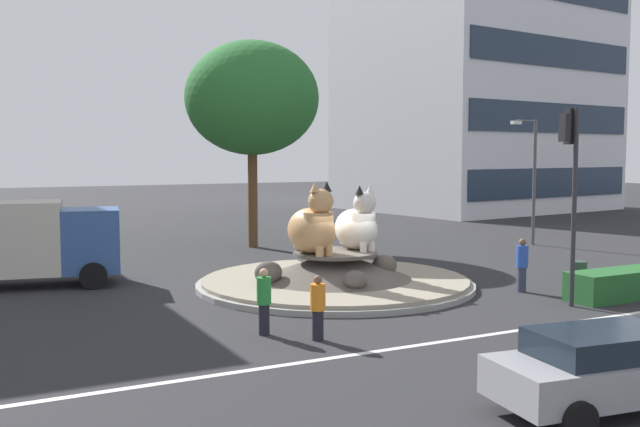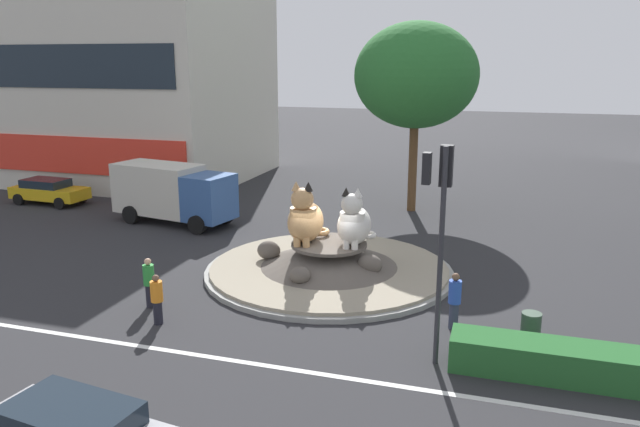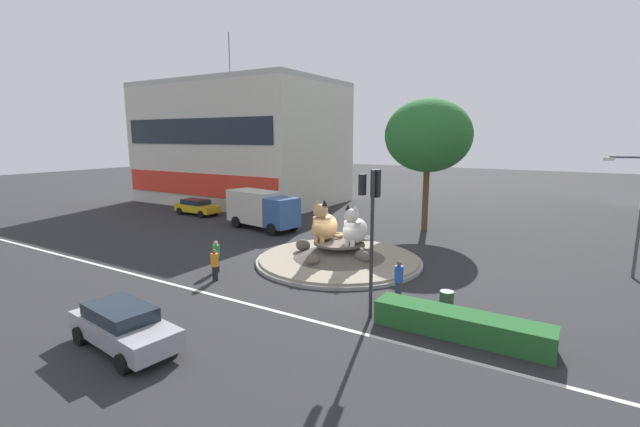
{
  "view_description": "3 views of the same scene",
  "coord_description": "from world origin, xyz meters",
  "px_view_note": "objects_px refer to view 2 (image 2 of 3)",
  "views": [
    {
      "loc": [
        -11.54,
        -21.2,
        4.53
      ],
      "look_at": [
        0.49,
        2.07,
        2.32
      ],
      "focal_mm": 40.45,
      "sensor_mm": 36.0,
      "label": 1
    },
    {
      "loc": [
        6.15,
        -21.06,
        7.86
      ],
      "look_at": [
        -0.79,
        1.4,
        1.95
      ],
      "focal_mm": 34.2,
      "sensor_mm": 36.0,
      "label": 2
    },
    {
      "loc": [
        11.41,
        -20.74,
        7.06
      ],
      "look_at": [
        -2.85,
        2.61,
        2.15
      ],
      "focal_mm": 24.2,
      "sensor_mm": 36.0,
      "label": 3
    }
  ],
  "objects_px": {
    "traffic_light_mast": "(440,208)",
    "litter_bin": "(531,328)",
    "broadleaf_tree_behind_island": "(416,76)",
    "pedestrian_green_shirt": "(149,282)",
    "hatchback_near_shophouse": "(49,191)",
    "shophouse_block": "(103,83)",
    "pedestrian_orange_shirt": "(157,298)",
    "cat_statue_calico": "(305,219)",
    "cat_statue_white": "(354,223)",
    "pedestrian_blue_shirt": "(455,300)",
    "delivery_box_truck": "(172,192)"
  },
  "relations": [
    {
      "from": "cat_statue_calico",
      "to": "litter_bin",
      "type": "distance_m",
      "value": 9.06
    },
    {
      "from": "hatchback_near_shophouse",
      "to": "litter_bin",
      "type": "xyz_separation_m",
      "value": [
        25.5,
        -10.39,
        -0.3
      ]
    },
    {
      "from": "cat_statue_calico",
      "to": "pedestrian_orange_shirt",
      "type": "bearing_deg",
      "value": -32.61
    },
    {
      "from": "hatchback_near_shophouse",
      "to": "delivery_box_truck",
      "type": "relative_size",
      "value": 0.67
    },
    {
      "from": "traffic_light_mast",
      "to": "litter_bin",
      "type": "relative_size",
      "value": 6.47
    },
    {
      "from": "hatchback_near_shophouse",
      "to": "pedestrian_green_shirt",
      "type": "bearing_deg",
      "value": -37.22
    },
    {
      "from": "litter_bin",
      "to": "shophouse_block",
      "type": "bearing_deg",
      "value": 145.33
    },
    {
      "from": "broadleaf_tree_behind_island",
      "to": "pedestrian_green_shirt",
      "type": "height_order",
      "value": "broadleaf_tree_behind_island"
    },
    {
      "from": "cat_statue_calico",
      "to": "pedestrian_blue_shirt",
      "type": "distance_m",
      "value": 6.92
    },
    {
      "from": "pedestrian_green_shirt",
      "to": "litter_bin",
      "type": "xyz_separation_m",
      "value": [
        11.83,
        0.95,
        -0.43
      ]
    },
    {
      "from": "cat_statue_calico",
      "to": "cat_statue_white",
      "type": "distance_m",
      "value": 1.84
    },
    {
      "from": "litter_bin",
      "to": "traffic_light_mast",
      "type": "bearing_deg",
      "value": -142.52
    },
    {
      "from": "shophouse_block",
      "to": "pedestrian_green_shirt",
      "type": "distance_m",
      "value": 26.43
    },
    {
      "from": "pedestrian_green_shirt",
      "to": "hatchback_near_shophouse",
      "type": "distance_m",
      "value": 17.76
    },
    {
      "from": "litter_bin",
      "to": "pedestrian_green_shirt",
      "type": "bearing_deg",
      "value": -175.43
    },
    {
      "from": "cat_statue_white",
      "to": "delivery_box_truck",
      "type": "xyz_separation_m",
      "value": [
        -10.38,
        4.72,
        -0.42
      ]
    },
    {
      "from": "cat_statue_white",
      "to": "traffic_light_mast",
      "type": "relative_size",
      "value": 0.39
    },
    {
      "from": "pedestrian_blue_shirt",
      "to": "cat_statue_white",
      "type": "bearing_deg",
      "value": -37.83
    },
    {
      "from": "broadleaf_tree_behind_island",
      "to": "pedestrian_orange_shirt",
      "type": "distance_m",
      "value": 18.71
    },
    {
      "from": "traffic_light_mast",
      "to": "pedestrian_green_shirt",
      "type": "xyz_separation_m",
      "value": [
        -9.32,
        0.99,
        -3.35
      ]
    },
    {
      "from": "traffic_light_mast",
      "to": "litter_bin",
      "type": "bearing_deg",
      "value": -49.99
    },
    {
      "from": "traffic_light_mast",
      "to": "litter_bin",
      "type": "distance_m",
      "value": 4.94
    },
    {
      "from": "delivery_box_truck",
      "to": "hatchback_near_shophouse",
      "type": "bearing_deg",
      "value": -179.94
    },
    {
      "from": "cat_statue_white",
      "to": "pedestrian_blue_shirt",
      "type": "xyz_separation_m",
      "value": [
        4.04,
        -3.69,
        -1.1
      ]
    },
    {
      "from": "shophouse_block",
      "to": "delivery_box_truck",
      "type": "bearing_deg",
      "value": -43.07
    },
    {
      "from": "pedestrian_blue_shirt",
      "to": "delivery_box_truck",
      "type": "height_order",
      "value": "delivery_box_truck"
    },
    {
      "from": "pedestrian_orange_shirt",
      "to": "delivery_box_truck",
      "type": "xyz_separation_m",
      "value": [
        -5.73,
        10.76,
        0.77
      ]
    },
    {
      "from": "traffic_light_mast",
      "to": "hatchback_near_shophouse",
      "type": "bearing_deg",
      "value": 64.32
    },
    {
      "from": "delivery_box_truck",
      "to": "broadleaf_tree_behind_island",
      "type": "bearing_deg",
      "value": 39.89
    },
    {
      "from": "traffic_light_mast",
      "to": "pedestrian_green_shirt",
      "type": "bearing_deg",
      "value": 86.49
    },
    {
      "from": "pedestrian_blue_shirt",
      "to": "litter_bin",
      "type": "bearing_deg",
      "value": 175.98
    },
    {
      "from": "pedestrian_orange_shirt",
      "to": "cat_statue_calico",
      "type": "bearing_deg",
      "value": -157.3
    },
    {
      "from": "shophouse_block",
      "to": "hatchback_near_shophouse",
      "type": "relative_size",
      "value": 4.69
    },
    {
      "from": "broadleaf_tree_behind_island",
      "to": "litter_bin",
      "type": "xyz_separation_m",
      "value": [
        5.73,
        -14.84,
        -6.66
      ]
    },
    {
      "from": "broadleaf_tree_behind_island",
      "to": "litter_bin",
      "type": "height_order",
      "value": "broadleaf_tree_behind_island"
    },
    {
      "from": "cat_statue_calico",
      "to": "broadleaf_tree_behind_island",
      "type": "bearing_deg",
      "value": 161.33
    },
    {
      "from": "delivery_box_truck",
      "to": "litter_bin",
      "type": "relative_size",
      "value": 7.28
    },
    {
      "from": "pedestrian_blue_shirt",
      "to": "hatchback_near_shophouse",
      "type": "relative_size",
      "value": 0.4
    },
    {
      "from": "pedestrian_blue_shirt",
      "to": "delivery_box_truck",
      "type": "distance_m",
      "value": 16.7
    },
    {
      "from": "cat_statue_white",
      "to": "traffic_light_mast",
      "type": "bearing_deg",
      "value": 28.66
    },
    {
      "from": "traffic_light_mast",
      "to": "broadleaf_tree_behind_island",
      "type": "distance_m",
      "value": 17.31
    },
    {
      "from": "shophouse_block",
      "to": "pedestrian_blue_shirt",
      "type": "bearing_deg",
      "value": -36.4
    },
    {
      "from": "shophouse_block",
      "to": "delivery_box_truck",
      "type": "height_order",
      "value": "shophouse_block"
    },
    {
      "from": "hatchback_near_shophouse",
      "to": "litter_bin",
      "type": "bearing_deg",
      "value": -19.71
    },
    {
      "from": "cat_statue_calico",
      "to": "cat_statue_white",
      "type": "bearing_deg",
      "value": 89.98
    },
    {
      "from": "shophouse_block",
      "to": "hatchback_near_shophouse",
      "type": "distance_m",
      "value": 10.79
    },
    {
      "from": "traffic_light_mast",
      "to": "delivery_box_truck",
      "type": "bearing_deg",
      "value": 55.4
    },
    {
      "from": "cat_statue_white",
      "to": "delivery_box_truck",
      "type": "relative_size",
      "value": 0.35
    },
    {
      "from": "cat_statue_calico",
      "to": "broadleaf_tree_behind_island",
      "type": "height_order",
      "value": "broadleaf_tree_behind_island"
    },
    {
      "from": "cat_statue_white",
      "to": "litter_bin",
      "type": "distance_m",
      "value": 7.58
    }
  ]
}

